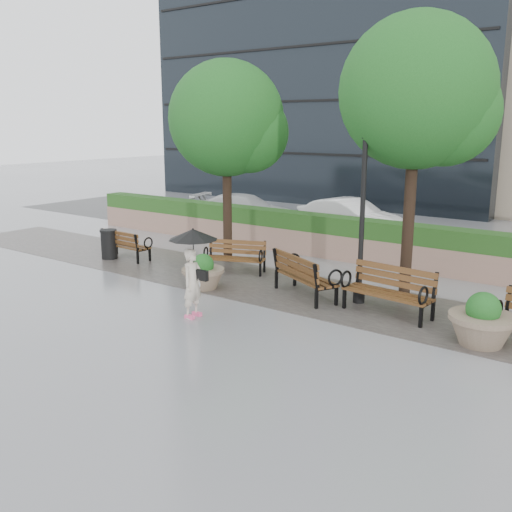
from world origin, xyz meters
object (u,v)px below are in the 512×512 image
Objects in this scene: bench_1 at (235,264)px; bench_2 at (305,284)px; lamppost at (362,229)px; car_right at (350,217)px; bench_0 at (127,250)px; pedestrian at (193,264)px; planter_left at (203,275)px; trash_bin at (109,245)px; bench_3 at (388,301)px; car_left at (246,210)px; planter_right at (482,325)px.

bench_2 reaches higher than bench_1.
lamppost is (1.32, 0.37, 1.50)m from bench_2.
lamppost reaches higher than bench_2.
bench_0 is at bearing 164.65° from car_right.
bench_1 is at bearing 10.25° from bench_2.
bench_0 is at bearing 59.74° from pedestrian.
bench_1 is 3.00m from bench_2.
planter_left is 8.90m from car_right.
car_right is (3.94, 7.80, 0.43)m from bench_0.
bench_2 is 2.39× the size of trash_bin.
bench_2 is 7.24m from trash_bin.
car_left is at bearing 148.81° from bench_3.
bench_1 is at bearing -168.87° from car_right.
planter_right reaches higher than bench_0.
car_right reaches higher than car_left.
car_right reaches higher than bench_1.
car_left is at bearing -18.15° from bench_2.
car_left is (-0.65, 7.17, 0.39)m from bench_0.
planter_right is 1.43× the size of trash_bin.
planter_left is at bearing -163.34° from bench_3.
pedestrian reaches higher than bench_2.
pedestrian reaches higher than bench_1.
bench_1 is at bearing -159.65° from car_left.
car_left is at bearing 28.97° from pedestrian.
car_right is at bearing 91.93° from planter_left.
planter_right is at bearing -128.27° from car_right.
planter_right is at bearing -138.63° from car_left.
car_left reaches higher than bench_2.
car_right is at bearing 68.23° from bench_1.
planter_left is at bearing 33.52° from pedestrian.
planter_left is at bearing -164.13° from car_left.
bench_0 is 8.75m from car_right.
car_right reaches higher than planter_left.
planter_right is at bearing -18.45° from lamppost.
bench_3 is 2.35× the size of trash_bin.
planter_left is 0.24× the size of car_left.
planter_right is 0.28× the size of car_left.
bench_1 is at bearing 176.27° from bench_3.
bench_2 reaches higher than bench_0.
bench_2 is 1.92× the size of planter_left.
bench_0 is 0.96× the size of bench_1.
lamppost is at bearing -176.05° from bench_0.
planter_right is at bearing -2.48° from trash_bin.
trash_bin is 0.45× the size of pedestrian.
bench_3 is 0.46× the size of car_left.
bench_2 is 8.44m from car_right.
lamppost is (4.20, -0.46, 1.54)m from bench_1.
pedestrian is (6.22, -10.07, 0.56)m from car_left.
bench_1 is 4.50m from lamppost.
car_left is (-4.88, 8.25, 0.30)m from planter_left.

